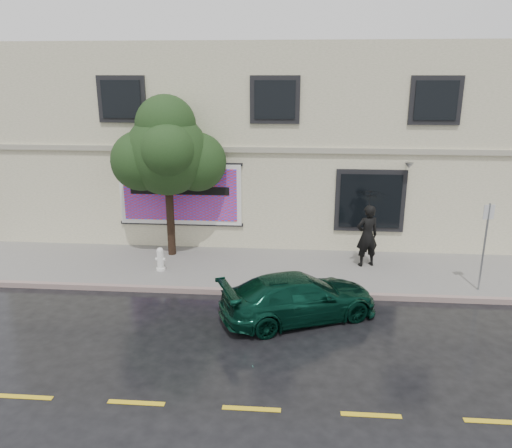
# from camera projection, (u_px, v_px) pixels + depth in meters

# --- Properties ---
(ground) EXTENTS (90.00, 90.00, 0.00)m
(ground) POSITION_uv_depth(u_px,v_px,m) (264.00, 320.00, 12.64)
(ground) COLOR black
(ground) RESTS_ON ground
(sidewalk) EXTENTS (20.00, 3.50, 0.15)m
(sidewalk) POSITION_uv_depth(u_px,v_px,m) (271.00, 270.00, 15.71)
(sidewalk) COLOR gray
(sidewalk) RESTS_ON ground
(curb) EXTENTS (20.00, 0.18, 0.16)m
(curb) POSITION_uv_depth(u_px,v_px,m) (267.00, 293.00, 14.04)
(curb) COLOR gray
(curb) RESTS_ON ground
(road_marking) EXTENTS (19.00, 0.12, 0.01)m
(road_marking) POSITION_uv_depth(u_px,v_px,m) (251.00, 409.00, 9.29)
(road_marking) COLOR gold
(road_marking) RESTS_ON ground
(building) EXTENTS (20.00, 8.12, 7.00)m
(building) POSITION_uv_depth(u_px,v_px,m) (279.00, 138.00, 20.21)
(building) COLOR beige
(building) RESTS_ON ground
(billboard) EXTENTS (4.30, 0.16, 2.20)m
(billboard) POSITION_uv_depth(u_px,v_px,m) (180.00, 194.00, 16.98)
(billboard) COLOR white
(billboard) RESTS_ON ground
(car) EXTENTS (4.39, 3.24, 1.17)m
(car) POSITION_uv_depth(u_px,v_px,m) (299.00, 297.00, 12.59)
(car) COLOR black
(car) RESTS_ON ground
(pedestrian) EXTENTS (0.84, 0.68, 1.98)m
(pedestrian) POSITION_uv_depth(u_px,v_px,m) (367.00, 236.00, 15.57)
(pedestrian) COLOR black
(pedestrian) RESTS_ON sidewalk
(umbrella) EXTENTS (1.26, 1.26, 0.77)m
(umbrella) POSITION_uv_depth(u_px,v_px,m) (370.00, 193.00, 15.18)
(umbrella) COLOR black
(umbrella) RESTS_ON pedestrian
(street_tree) EXTENTS (2.65, 2.65, 4.73)m
(street_tree) POSITION_uv_depth(u_px,v_px,m) (167.00, 154.00, 15.89)
(street_tree) COLOR #302015
(street_tree) RESTS_ON sidewalk
(fire_hydrant) EXTENTS (0.30, 0.28, 0.74)m
(fire_hydrant) POSITION_uv_depth(u_px,v_px,m) (160.00, 259.00, 15.38)
(fire_hydrant) COLOR silver
(fire_hydrant) RESTS_ON sidewalk
(sign_pole) EXTENTS (0.31, 0.08, 2.52)m
(sign_pole) POSITION_uv_depth(u_px,v_px,m) (485.00, 239.00, 13.63)
(sign_pole) COLOR #919598
(sign_pole) RESTS_ON sidewalk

